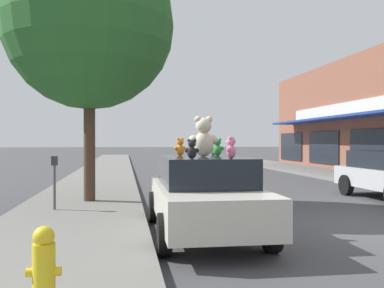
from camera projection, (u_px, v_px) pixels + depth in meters
ground_plane at (363, 228)px, 8.70m from camera, size 260.00×260.00×0.00m
sidewalk_near at (64, 234)px, 7.78m from camera, size 3.10×90.00×0.16m
plush_art_car at (203, 193)px, 8.10m from camera, size 1.96×4.57×1.48m
teddy_bear_giant at (203, 137)px, 8.14m from camera, size 0.57×0.35×0.77m
teddy_bear_orange at (180, 147)px, 8.64m from camera, size 0.27×0.22×0.37m
teddy_bear_pink at (231, 148)px, 7.18m from camera, size 0.23×0.28×0.38m
teddy_bear_black at (192, 149)px, 7.13m from camera, size 0.25×0.17×0.33m
teddy_bear_green at (217, 147)px, 8.55m from camera, size 0.27×0.21×0.36m
teddy_bear_white at (213, 150)px, 9.08m from camera, size 0.18×0.15×0.25m
street_tree at (89, 25)px, 11.63m from camera, size 4.62×4.62×7.11m
fire_hydrant at (44, 266)px, 4.17m from camera, size 0.33×0.22×0.79m
parking_meter at (54, 175)px, 10.14m from camera, size 0.14×0.10×1.27m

